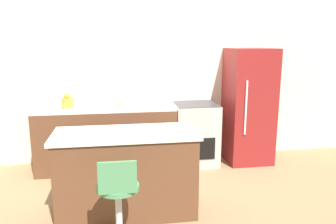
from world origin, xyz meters
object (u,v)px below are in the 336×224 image
object	(u,v)px
refrigerator	(248,106)
mixing_bowl	(126,103)
oven_range	(195,134)
stool_chair	(119,205)
kettle	(68,102)

from	to	relation	value
refrigerator	mixing_bowl	size ratio (longest dim) A/B	6.31
oven_range	refrigerator	world-z (taller)	refrigerator
stool_chair	mixing_bowl	xyz separation A→B (m)	(0.13, 2.02, 0.53)
oven_range	mixing_bowl	size ratio (longest dim) A/B	3.36
oven_range	kettle	size ratio (longest dim) A/B	4.32
kettle	mixing_bowl	world-z (taller)	kettle
oven_range	refrigerator	size ratio (longest dim) A/B	0.53
refrigerator	kettle	world-z (taller)	refrigerator
mixing_bowl	kettle	bearing A→B (deg)	180.00
oven_range	stool_chair	size ratio (longest dim) A/B	1.04
refrigerator	mixing_bowl	distance (m)	1.86
refrigerator	stool_chair	distance (m)	2.86
mixing_bowl	oven_range	bearing A→B (deg)	0.20
stool_chair	refrigerator	bearing A→B (deg)	45.36
stool_chair	mixing_bowl	distance (m)	2.09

